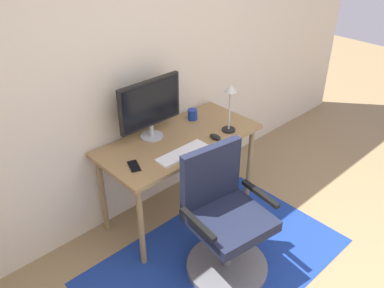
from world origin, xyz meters
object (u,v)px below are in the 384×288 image
object	(u,v)px
desk	(180,147)
coffee_cup	(192,114)
keyboard	(183,153)
desk_lamp	(230,100)
cell_phone	(134,166)
monitor	(150,105)
computer_mouse	(215,137)
office_chair	(224,226)

from	to	relation	value
desk	coffee_cup	world-z (taller)	coffee_cup
keyboard	desk_lamp	distance (m)	0.58
cell_phone	desk_lamp	bearing A→B (deg)	14.45
coffee_cup	cell_phone	size ratio (longest dim) A/B	0.65
monitor	coffee_cup	xyz separation A→B (m)	(0.44, -0.00, -0.23)
coffee_cup	cell_phone	distance (m)	0.83
computer_mouse	office_chair	size ratio (longest dim) A/B	0.11
desk	cell_phone	size ratio (longest dim) A/B	9.42
desk	desk_lamp	bearing A→B (deg)	-25.37
desk	monitor	size ratio (longest dim) A/B	2.37
cell_phone	desk_lamp	world-z (taller)	desk_lamp
computer_mouse	desk_lamp	xyz separation A→B (m)	(0.17, 0.02, 0.26)
coffee_cup	cell_phone	world-z (taller)	coffee_cup
cell_phone	office_chair	bearing A→B (deg)	-41.10
keyboard	office_chair	world-z (taller)	office_chair
cell_phone	desk_lamp	size ratio (longest dim) A/B	0.35
monitor	coffee_cup	distance (m)	0.50
coffee_cup	desk_lamp	bearing A→B (deg)	-77.20
monitor	desk_lamp	distance (m)	0.62
computer_mouse	coffee_cup	xyz separation A→B (m)	(0.09, 0.36, 0.03)
keyboard	computer_mouse	size ratio (longest dim) A/B	4.13
monitor	office_chair	size ratio (longest dim) A/B	0.58
computer_mouse	cell_phone	bearing A→B (deg)	170.28
desk	desk_lamp	xyz separation A→B (m)	(0.38, -0.18, 0.36)
monitor	desk_lamp	bearing A→B (deg)	-33.81
computer_mouse	coffee_cup	distance (m)	0.38
coffee_cup	desk_lamp	xyz separation A→B (m)	(0.08, -0.35, 0.23)
keyboard	monitor	bearing A→B (deg)	90.84
desk	computer_mouse	bearing A→B (deg)	-43.84
cell_phone	office_chair	size ratio (longest dim) A/B	0.15
coffee_cup	office_chair	xyz separation A→B (m)	(-0.48, -0.84, -0.40)
monitor	computer_mouse	distance (m)	0.57
cell_phone	office_chair	xyz separation A→B (m)	(0.31, -0.60, -0.36)
monitor	computer_mouse	xyz separation A→B (m)	(0.35, -0.36, -0.26)
monitor	computer_mouse	bearing A→B (deg)	-46.46
desk_lamp	keyboard	bearing A→B (deg)	-178.86
monitor	cell_phone	world-z (taller)	monitor
keyboard	computer_mouse	distance (m)	0.34
monitor	keyboard	xyz separation A→B (m)	(0.01, -0.36, -0.27)
desk	cell_phone	bearing A→B (deg)	-171.44
desk	keyboard	size ratio (longest dim) A/B	3.07
office_chair	coffee_cup	bearing A→B (deg)	68.35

